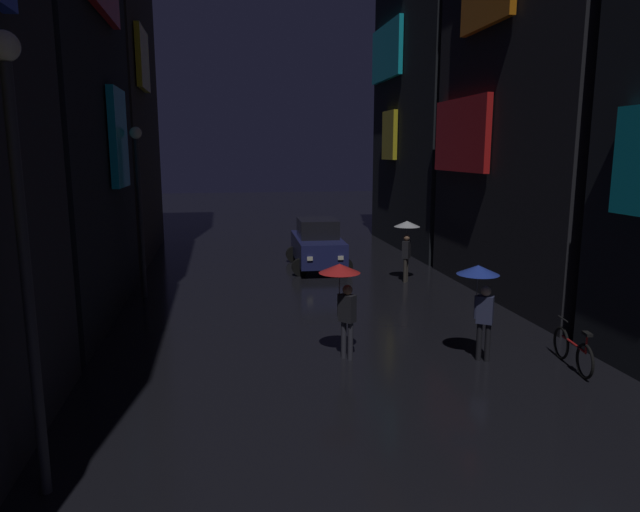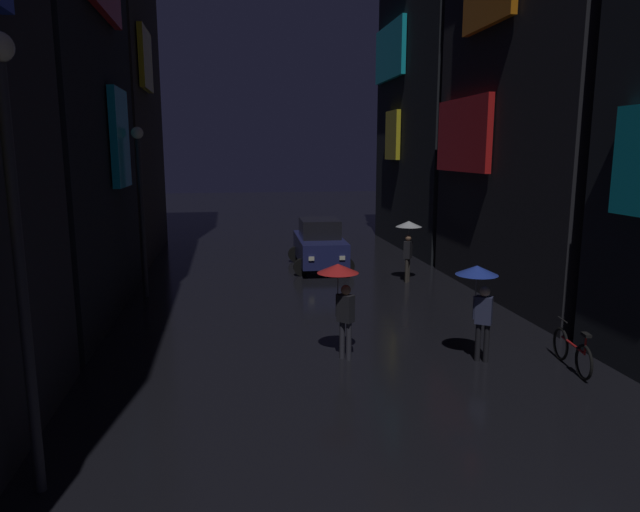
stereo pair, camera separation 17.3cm
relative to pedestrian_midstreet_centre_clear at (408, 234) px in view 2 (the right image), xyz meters
name	(u,v)px [view 2 (the right image)]	position (x,y,z in m)	size (l,w,h in m)	color
building_left_mid	(20,13)	(-11.22, -2.36, 6.29)	(4.25, 8.45, 15.89)	black
building_right_far	(446,52)	(3.74, 6.79, 7.18)	(4.25, 8.70, 17.67)	black
pedestrian_midstreet_centre_clear	(408,234)	(0.00, 0.00, 0.00)	(0.90, 0.90, 2.12)	#38332D
pedestrian_far_right_blue	(479,286)	(-0.91, -7.65, 0.00)	(0.90, 0.90, 2.12)	black
pedestrian_midstreet_left_red	(340,284)	(-3.79, -7.00, 0.00)	(0.90, 0.90, 2.12)	#2D2D38
bicycle_parked_at_storefront	(572,352)	(0.86, -8.43, -1.28)	(0.34, 1.81, 0.96)	black
car_distant	(319,244)	(-2.66, 2.80, -0.74)	(2.35, 4.20, 1.92)	navy
streetlamp_left_near	(15,222)	(-8.74, -11.25, 1.98)	(0.36, 0.36, 5.88)	#2D2D33
streetlamp_left_far	(141,192)	(-8.74, -0.75, 1.62)	(0.36, 0.36, 5.21)	#2D2D33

